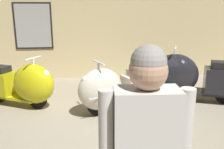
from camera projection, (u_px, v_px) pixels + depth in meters
ground_plane at (117, 132)px, 3.91m from camera, size 60.00×60.00×0.00m
showroom_back_wall at (95, 10)px, 6.70m from camera, size 18.00×0.63×3.79m
scooter_0 at (23, 84)px, 4.84m from camera, size 1.70×1.19×1.02m
scooter_1 at (113, 89)px, 4.56m from camera, size 1.70×1.05×1.00m
scooter_2 at (190, 77)px, 5.18m from camera, size 1.92×1.17×1.14m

